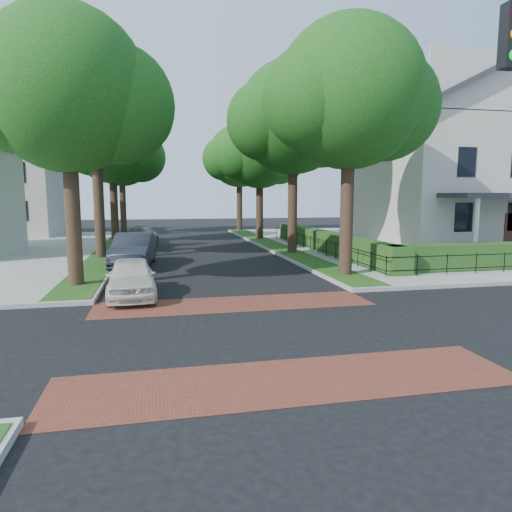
# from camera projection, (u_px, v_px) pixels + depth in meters

# --- Properties ---
(ground) EXTENTS (120.00, 120.00, 0.00)m
(ground) POSITION_uv_depth(u_px,v_px,m) (255.00, 332.00, 11.85)
(ground) COLOR black
(ground) RESTS_ON ground
(sidewalk_ne) EXTENTS (30.00, 30.00, 0.15)m
(sidewalk_ne) POSITION_uv_depth(u_px,v_px,m) (455.00, 242.00, 34.33)
(sidewalk_ne) COLOR gray
(sidewalk_ne) RESTS_ON ground
(crosswalk_far) EXTENTS (9.00, 2.20, 0.01)m
(crosswalk_far) POSITION_uv_depth(u_px,v_px,m) (234.00, 304.00, 14.95)
(crosswalk_far) COLOR brown
(crosswalk_far) RESTS_ON ground
(crosswalk_near) EXTENTS (9.00, 2.20, 0.01)m
(crosswalk_near) POSITION_uv_depth(u_px,v_px,m) (289.00, 380.00, 8.75)
(crosswalk_near) COLOR brown
(crosswalk_near) RESTS_ON ground
(grass_strip_ne) EXTENTS (1.60, 29.80, 0.02)m
(grass_strip_ne) POSITION_uv_depth(u_px,v_px,m) (274.00, 245.00, 31.47)
(grass_strip_ne) COLOR #133F12
(grass_strip_ne) RESTS_ON sidewalk_ne
(grass_strip_nw) EXTENTS (1.60, 29.80, 0.02)m
(grass_strip_nw) POSITION_uv_depth(u_px,v_px,m) (110.00, 249.00, 29.21)
(grass_strip_nw) COLOR #133F12
(grass_strip_nw) RESTS_ON sidewalk_nw
(tree_right_near) EXTENTS (7.75, 6.67, 10.66)m
(tree_right_near) POSITION_uv_depth(u_px,v_px,m) (350.00, 97.00, 19.04)
(tree_right_near) COLOR black
(tree_right_near) RESTS_ON sidewalk_ne
(tree_right_mid) EXTENTS (8.25, 7.09, 11.22)m
(tree_right_mid) POSITION_uv_depth(u_px,v_px,m) (294.00, 119.00, 26.76)
(tree_right_mid) COLOR black
(tree_right_mid) RESTS_ON sidewalk_ne
(tree_right_far) EXTENTS (7.25, 6.23, 9.74)m
(tree_right_far) POSITION_uv_depth(u_px,v_px,m) (260.00, 152.00, 35.59)
(tree_right_far) COLOR black
(tree_right_far) RESTS_ON sidewalk_ne
(tree_right_back) EXTENTS (7.50, 6.45, 10.20)m
(tree_right_back) POSITION_uv_depth(u_px,v_px,m) (240.00, 157.00, 44.27)
(tree_right_back) COLOR black
(tree_right_back) RESTS_ON sidewalk_ne
(tree_left_near) EXTENTS (7.50, 6.45, 10.20)m
(tree_left_near) POSITION_uv_depth(u_px,v_px,m) (71.00, 93.00, 16.78)
(tree_left_near) COLOR black
(tree_left_near) RESTS_ON sidewalk_nw
(tree_left_mid) EXTENTS (8.00, 6.88, 11.48)m
(tree_left_mid) POSITION_uv_depth(u_px,v_px,m) (97.00, 105.00, 24.40)
(tree_left_mid) COLOR black
(tree_left_mid) RESTS_ON sidewalk_nw
(tree_left_far) EXTENTS (7.00, 6.02, 9.86)m
(tree_left_far) POSITION_uv_depth(u_px,v_px,m) (113.00, 146.00, 33.26)
(tree_left_far) COLOR black
(tree_left_far) RESTS_ON sidewalk_nw
(tree_left_back) EXTENTS (7.75, 6.66, 10.44)m
(tree_left_back) POSITION_uv_depth(u_px,v_px,m) (122.00, 153.00, 41.96)
(tree_left_back) COLOR black
(tree_left_back) RESTS_ON sidewalk_nw
(hedge_main_road) EXTENTS (1.00, 18.00, 1.20)m
(hedge_main_road) POSITION_uv_depth(u_px,v_px,m) (327.00, 241.00, 27.90)
(hedge_main_road) COLOR #1D4919
(hedge_main_road) RESTS_ON sidewalk_ne
(fence_main_road) EXTENTS (0.06, 18.00, 0.90)m
(fence_main_road) POSITION_uv_depth(u_px,v_px,m) (314.00, 244.00, 27.75)
(fence_main_road) COLOR black
(fence_main_road) RESTS_ON sidewalk_ne
(house_victorian) EXTENTS (13.00, 13.05, 12.48)m
(house_victorian) POSITION_uv_depth(u_px,v_px,m) (463.00, 158.00, 30.15)
(house_victorian) COLOR beige
(house_victorian) RESTS_ON sidewalk_ne
(house_left_far) EXTENTS (10.00, 9.00, 10.14)m
(house_left_far) POSITION_uv_depth(u_px,v_px,m) (0.00, 178.00, 38.96)
(house_left_far) COLOR beige
(house_left_far) RESTS_ON sidewalk_nw
(parked_car_front) EXTENTS (1.83, 4.13, 1.38)m
(parked_car_front) POSITION_uv_depth(u_px,v_px,m) (131.00, 278.00, 15.91)
(parked_car_front) COLOR silver
(parked_car_front) RESTS_ON ground
(parked_car_middle) EXTENTS (2.22, 5.21, 1.67)m
(parked_car_middle) POSITION_uv_depth(u_px,v_px,m) (134.00, 250.00, 22.82)
(parked_car_middle) COLOR #1D222C
(parked_car_middle) RESTS_ON ground
(parked_car_rear) EXTENTS (2.75, 5.16, 1.42)m
(parked_car_rear) POSITION_uv_depth(u_px,v_px,m) (140.00, 239.00, 30.21)
(parked_car_rear) COLOR slate
(parked_car_rear) RESTS_ON ground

